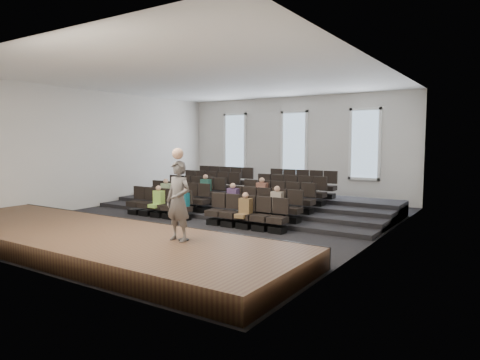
# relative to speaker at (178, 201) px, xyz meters

# --- Properties ---
(ground) EXTENTS (14.00, 14.00, 0.00)m
(ground) POSITION_rel_speaker_xyz_m (-2.65, 4.66, -1.45)
(ground) COLOR black
(ground) RESTS_ON ground
(ceiling) EXTENTS (12.00, 14.00, 0.02)m
(ceiling) POSITION_rel_speaker_xyz_m (-2.65, 4.66, 3.56)
(ceiling) COLOR white
(ceiling) RESTS_ON ground
(wall_back) EXTENTS (12.00, 0.04, 5.00)m
(wall_back) POSITION_rel_speaker_xyz_m (-2.65, 11.68, 1.05)
(wall_back) COLOR silver
(wall_back) RESTS_ON ground
(wall_front) EXTENTS (12.00, 0.04, 5.00)m
(wall_front) POSITION_rel_speaker_xyz_m (-2.65, -2.36, 1.05)
(wall_front) COLOR silver
(wall_front) RESTS_ON ground
(wall_left) EXTENTS (0.04, 14.00, 5.00)m
(wall_left) POSITION_rel_speaker_xyz_m (-8.67, 4.66, 1.05)
(wall_left) COLOR silver
(wall_left) RESTS_ON ground
(wall_right) EXTENTS (0.04, 14.00, 5.00)m
(wall_right) POSITION_rel_speaker_xyz_m (3.37, 4.66, 1.05)
(wall_right) COLOR silver
(wall_right) RESTS_ON ground
(stage) EXTENTS (11.80, 3.60, 0.50)m
(stage) POSITION_rel_speaker_xyz_m (-2.65, -0.44, -1.20)
(stage) COLOR #503922
(stage) RESTS_ON ground
(stage_lip) EXTENTS (11.80, 0.06, 0.52)m
(stage_lip) POSITION_rel_speaker_xyz_m (-2.65, 1.33, -1.20)
(stage_lip) COLOR black
(stage_lip) RESTS_ON ground
(risers) EXTENTS (11.80, 4.80, 0.60)m
(risers) POSITION_rel_speaker_xyz_m (-2.65, 7.83, -1.25)
(risers) COLOR black
(risers) RESTS_ON ground
(seating_rows) EXTENTS (6.80, 4.70, 1.67)m
(seating_rows) POSITION_rel_speaker_xyz_m (-2.65, 6.20, -0.77)
(seating_rows) COLOR black
(seating_rows) RESTS_ON ground
(windows) EXTENTS (8.44, 0.10, 3.24)m
(windows) POSITION_rel_speaker_xyz_m (-2.65, 11.61, 1.25)
(windows) COLOR white
(windows) RESTS_ON wall_back
(audience) EXTENTS (5.45, 2.64, 1.10)m
(audience) POSITION_rel_speaker_xyz_m (-2.65, 4.98, -0.63)
(audience) COLOR #9BD354
(audience) RESTS_ON seating_rows
(speaker) EXTENTS (0.71, 0.48, 1.89)m
(speaker) POSITION_rel_speaker_xyz_m (0.00, 0.00, 0.00)
(speaker) COLOR #575453
(speaker) RESTS_ON stage
(mic_stand) EXTENTS (0.26, 0.26, 1.54)m
(mic_stand) POSITION_rel_speaker_xyz_m (0.06, 0.11, -0.49)
(mic_stand) COLOR black
(mic_stand) RESTS_ON stage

